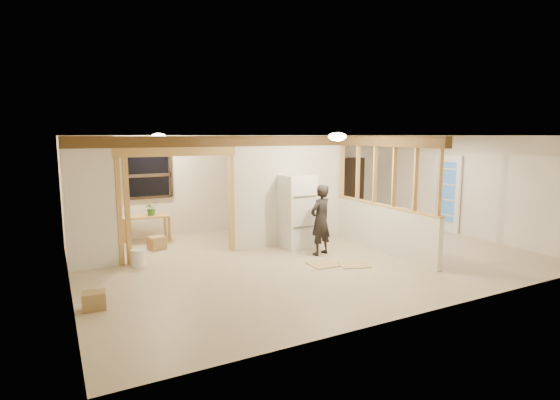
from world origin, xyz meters
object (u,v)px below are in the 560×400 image
shop_vac (100,243)px  woman (321,220)px  work_table (147,229)px  bookshelf (349,189)px  refrigerator (297,211)px

shop_vac → woman: bearing=-24.0°
woman → work_table: size_ratio=1.43×
shop_vac → bookshelf: bearing=9.2°
woman → shop_vac: 4.56m
woman → work_table: woman is taller
woman → bookshelf: bearing=-152.1°
work_table → bookshelf: size_ratio=0.57×
refrigerator → work_table: 3.57m
refrigerator → woman: bearing=-81.6°
refrigerator → bookshelf: size_ratio=0.89×
work_table → woman: bearing=-34.8°
refrigerator → bookshelf: (3.07, 2.21, 0.10)m
refrigerator → bookshelf: 3.79m
refrigerator → bookshelf: bookshelf is taller
refrigerator → bookshelf: bearing=35.8°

